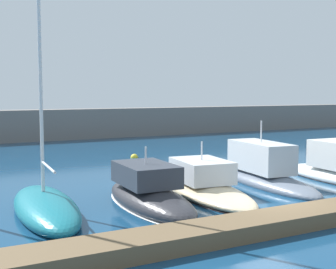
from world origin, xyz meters
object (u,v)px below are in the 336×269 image
Objects in this scene: sailboat_teal_second at (46,205)px; mooring_buoy_yellow at (134,158)px; motorboat_slate_fifth at (262,172)px; motorboat_sand_fourth at (201,185)px; motorboat_charcoal_third at (149,194)px.

sailboat_teal_second is 28.90× the size of mooring_buoy_yellow.
motorboat_slate_fifth is at bearing -81.32° from sailboat_teal_second.
sailboat_teal_second is 1.72× the size of motorboat_sand_fourth.
motorboat_charcoal_third is 0.78× the size of motorboat_sand_fourth.
mooring_buoy_yellow is (9.83, 13.20, -0.37)m from sailboat_teal_second.
sailboat_teal_second is 1.74× the size of motorboat_slate_fifth.
motorboat_charcoal_third reaches higher than motorboat_sand_fourth.
motorboat_charcoal_third is (4.34, -0.75, 0.13)m from sailboat_teal_second.
motorboat_charcoal_third is 7.95m from motorboat_slate_fifth.
mooring_buoy_yellow is at bearing -19.13° from motorboat_charcoal_third.
sailboat_teal_second is at bearing 99.07° from motorboat_sand_fourth.
sailboat_teal_second is at bearing -126.67° from mooring_buoy_yellow.
motorboat_slate_fifth reaches higher than motorboat_charcoal_third.
motorboat_charcoal_third is 3.58m from motorboat_sand_fourth.
motorboat_charcoal_third is 13.13× the size of mooring_buoy_yellow.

